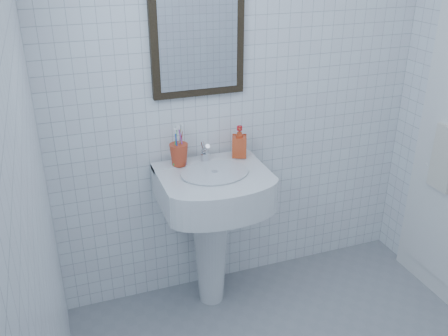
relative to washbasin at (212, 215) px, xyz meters
name	(u,v)px	position (x,y,z in m)	size (l,w,h in m)	color
wall_back	(242,88)	(0.26, 0.21, 0.65)	(2.20, 0.02, 2.50)	white
wall_left	(41,234)	(-0.84, -0.99, 0.65)	(0.02, 2.40, 2.50)	white
washbasin	(212,215)	(0.00, 0.00, 0.00)	(0.58, 0.43, 0.90)	silver
faucet	(205,153)	(0.00, 0.11, 0.33)	(0.05, 0.10, 0.12)	silver
toothbrush_cup	(179,155)	(-0.15, 0.11, 0.35)	(0.10, 0.10, 0.12)	#BB3A1F
soap_dispenser	(239,141)	(0.20, 0.11, 0.38)	(0.08, 0.08, 0.18)	red
wall_mirror	(198,37)	(0.00, 0.19, 0.95)	(0.50, 0.04, 0.62)	black
hand_towel	(443,159)	(1.30, -0.29, 0.27)	(0.03, 0.16, 0.38)	beige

